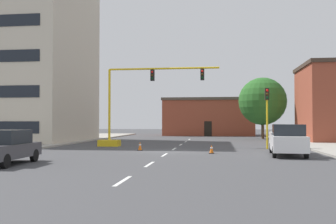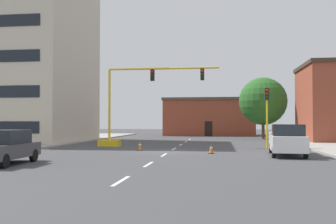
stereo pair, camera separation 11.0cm
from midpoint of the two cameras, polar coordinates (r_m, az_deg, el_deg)
name	(u,v)px [view 1 (the left image)]	position (r m, az deg, el deg)	size (l,w,h in m)	color
ground_plane	(170,151)	(28.03, 0.21, -5.85)	(160.00, 160.00, 0.00)	#424244
sidewalk_left	(45,143)	(39.55, -17.84, -4.38)	(6.00, 56.00, 0.14)	#9E998E
sidewalk_right	(330,145)	(37.11, 22.82, -4.54)	(6.00, 56.00, 0.14)	#9E998E
lane_stripe_seg_0	(123,181)	(14.33, -6.93, -10.09)	(0.16, 2.40, 0.01)	silver
lane_stripe_seg_1	(149,164)	(19.67, -2.92, -7.73)	(0.16, 2.40, 0.01)	silver
lane_stripe_seg_2	(164,155)	(25.07, -0.65, -6.36)	(0.16, 2.40, 0.01)	silver
lane_stripe_seg_3	(174,149)	(30.51, 0.80, -5.48)	(0.16, 2.40, 0.01)	silver
lane_stripe_seg_4	(181,145)	(35.97, 1.81, -4.86)	(0.16, 2.40, 0.01)	silver
lane_stripe_seg_5	(186,142)	(41.44, 2.56, -4.40)	(0.16, 2.40, 0.01)	silver
lane_stripe_seg_6	(189,139)	(46.91, 3.13, -4.05)	(0.16, 2.40, 0.01)	silver
building_tall_left	(21,51)	(45.75, -21.07, 8.46)	(13.97, 14.09, 19.86)	beige
building_brick_center	(209,117)	(61.29, 6.00, -0.73)	(13.93, 9.51, 5.75)	brown
traffic_signal_gantry	(125,120)	(33.81, -6.45, -1.13)	(10.50, 1.20, 6.83)	yellow
traffic_light_pole_right	(267,104)	(31.26, 14.35, 1.13)	(0.32, 0.47, 4.80)	yellow
tree_right_far	(262,101)	(49.49, 13.76, 1.55)	(5.94, 5.94, 7.67)	brown
pickup_truck_white	(287,140)	(25.64, 17.14, -4.02)	(2.44, 5.55, 1.99)	white
sedan_dark_gray_near_left	(6,147)	(21.11, -23.06, -4.78)	(2.02, 4.57, 1.74)	#3D3D42
traffic_cone_roadside_a	(212,149)	(26.26, 6.34, -5.50)	(0.36, 0.36, 0.60)	black
traffic_cone_roadside_b	(140,146)	(28.85, -4.28, -5.06)	(0.36, 0.36, 0.68)	black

